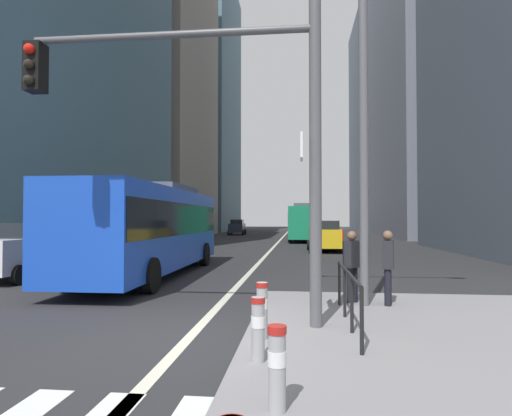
{
  "coord_description": "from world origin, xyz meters",
  "views": [
    {
      "loc": [
        1.93,
        -7.28,
        2.09
      ],
      "look_at": [
        -2.98,
        39.55,
        3.25
      ],
      "focal_mm": 29.65,
      "sensor_mm": 36.0,
      "label": 1
    }
  ],
  "objects": [
    {
      "name": "ground_plane",
      "position": [
        0.0,
        20.0,
        0.0
      ],
      "size": [
        160.0,
        160.0,
        0.0
      ],
      "primitive_type": "plane",
      "color": "#28282B"
    },
    {
      "name": "lane_centre_line",
      "position": [
        0.0,
        30.0,
        0.01
      ],
      "size": [
        0.2,
        80.0,
        0.01
      ],
      "primitive_type": "cube",
      "color": "beige",
      "rests_on": "ground"
    },
    {
      "name": "office_tower_left_mid",
      "position": [
        -16.0,
        41.2,
        18.6
      ],
      "size": [
        13.04,
        18.7,
        37.2
      ],
      "primitive_type": "cube",
      "color": "gray",
      "rests_on": "ground"
    },
    {
      "name": "office_tower_left_far",
      "position": [
        -16.0,
        64.42,
        21.83
      ],
      "size": [
        12.71,
        20.62,
        43.65
      ],
      "primitive_type": "cube",
      "color": "slate",
      "rests_on": "ground"
    },
    {
      "name": "office_tower_right_mid",
      "position": [
        17.0,
        43.54,
        26.85
      ],
      "size": [
        10.72,
        22.18,
        53.7
      ],
      "primitive_type": "cube",
      "color": "slate",
      "rests_on": "ground"
    },
    {
      "name": "office_tower_right_far",
      "position": [
        17.0,
        69.99,
        19.07
      ],
      "size": [
        10.31,
        19.5,
        38.13
      ],
      "primitive_type": "cube",
      "color": "slate",
      "rests_on": "ground"
    },
    {
      "name": "city_bus_blue_oncoming",
      "position": [
        -3.45,
        7.61,
        1.84
      ],
      "size": [
        2.78,
        10.86,
        3.4
      ],
      "color": "blue",
      "rests_on": "ground"
    },
    {
      "name": "sedan_white_oncoming",
      "position": [
        -7.72,
        6.61,
        0.99
      ],
      "size": [
        2.11,
        4.33,
        1.94
      ],
      "color": "silver",
      "rests_on": "ground"
    },
    {
      "name": "city_bus_red_receding",
      "position": [
        2.35,
        32.73,
        1.84
      ],
      "size": [
        2.94,
        11.45,
        3.4
      ],
      "color": "#198456",
      "rests_on": "ground"
    },
    {
      "name": "city_bus_red_distant",
      "position": [
        2.35,
        54.5,
        1.84
      ],
      "size": [
        2.87,
        10.77,
        3.4
      ],
      "color": "red",
      "rests_on": "ground"
    },
    {
      "name": "car_oncoming_mid",
      "position": [
        -6.1,
        46.09,
        0.99
      ],
      "size": [
        2.18,
        4.49,
        1.94
      ],
      "color": "#232838",
      "rests_on": "ground"
    },
    {
      "name": "car_receding_near",
      "position": [
        3.43,
        19.55,
        0.99
      ],
      "size": [
        2.11,
        4.05,
        1.94
      ],
      "color": "gold",
      "rests_on": "ground"
    },
    {
      "name": "car_receding_far",
      "position": [
        3.59,
        20.93,
        0.99
      ],
      "size": [
        2.19,
        4.16,
        1.94
      ],
      "color": "maroon",
      "rests_on": "ground"
    },
    {
      "name": "traffic_signal_gantry",
      "position": [
        0.34,
        0.37,
        4.09
      ],
      "size": [
        5.69,
        0.65,
        6.0
      ],
      "color": "#515156",
      "rests_on": "median_island"
    },
    {
      "name": "street_lamp_post",
      "position": [
        3.35,
        2.37,
        5.28
      ],
      "size": [
        5.5,
        0.32,
        8.0
      ],
      "color": "#56565B",
      "rests_on": "median_island"
    },
    {
      "name": "bollard_left",
      "position": [
        1.7,
        -3.0,
        0.63
      ],
      "size": [
        0.2,
        0.2,
        0.86
      ],
      "color": "#99999E",
      "rests_on": "median_island"
    },
    {
      "name": "bollard_right",
      "position": [
        1.36,
        -1.55,
        0.63
      ],
      "size": [
        0.2,
        0.2,
        0.87
      ],
      "color": "#99999E",
      "rests_on": "median_island"
    },
    {
      "name": "bollard_back",
      "position": [
        1.31,
        -0.45,
        0.65
      ],
      "size": [
        0.2,
        0.2,
        0.9
      ],
      "color": "#99999E",
      "rests_on": "median_island"
    },
    {
      "name": "pedestrian_railing",
      "position": [
        2.8,
        0.62,
        0.85
      ],
      "size": [
        0.06,
        3.53,
        0.98
      ],
      "color": "black",
      "rests_on": "median_island"
    },
    {
      "name": "pedestrian_waiting",
      "position": [
        3.12,
        2.66,
        1.06
      ],
      "size": [
        0.44,
        0.44,
        1.65
      ],
      "color": "black",
      "rests_on": "median_island"
    },
    {
      "name": "pedestrian_walking",
      "position": [
        3.88,
        2.44,
        1.07
      ],
      "size": [
        0.33,
        0.43,
        1.67
      ],
      "color": "black",
      "rests_on": "median_island"
    }
  ]
}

